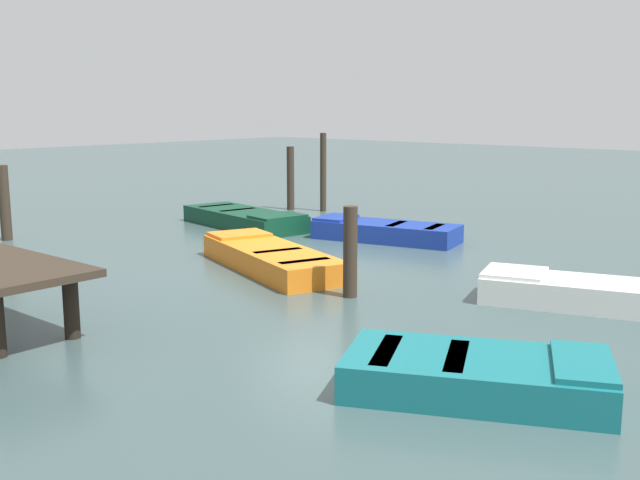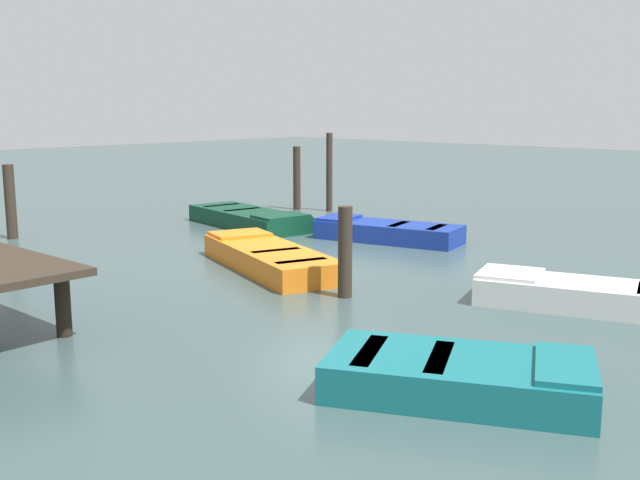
% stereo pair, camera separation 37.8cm
% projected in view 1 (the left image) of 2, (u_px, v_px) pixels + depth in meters
% --- Properties ---
extents(ground_plane, '(80.00, 80.00, 0.00)m').
position_uv_depth(ground_plane, '(320.00, 257.00, 14.82)').
color(ground_plane, '#384C4C').
extents(rowboat_dark_green, '(3.83, 1.91, 0.46)m').
position_uv_depth(rowboat_dark_green, '(244.00, 218.00, 18.48)').
color(rowboat_dark_green, '#0C3823').
rests_on(rowboat_dark_green, ground_plane).
extents(rowboat_blue, '(3.36, 1.86, 0.46)m').
position_uv_depth(rowboat_blue, '(385.00, 231.00, 16.64)').
color(rowboat_blue, navy).
rests_on(rowboat_blue, ground_plane).
extents(rowboat_orange, '(3.93, 2.39, 0.46)m').
position_uv_depth(rowboat_orange, '(270.00, 257.00, 13.76)').
color(rowboat_orange, orange).
rests_on(rowboat_orange, ground_plane).
extents(rowboat_white, '(4.22, 2.29, 0.46)m').
position_uv_depth(rowboat_white, '(623.00, 296.00, 10.98)').
color(rowboat_white, silver).
rests_on(rowboat_white, ground_plane).
extents(rowboat_teal, '(3.01, 2.42, 0.46)m').
position_uv_depth(rowboat_teal, '(478.00, 374.00, 7.79)').
color(rowboat_teal, '#14666B').
rests_on(rowboat_teal, ground_plane).
extents(mooring_piling_far_left, '(0.24, 0.24, 1.66)m').
position_uv_depth(mooring_piling_far_left, '(5.00, 203.00, 16.60)').
color(mooring_piling_far_left, '#33281E').
rests_on(mooring_piling_far_left, ground_plane).
extents(mooring_piling_mid_right, '(0.21, 0.21, 1.80)m').
position_uv_depth(mooring_piling_mid_right, '(290.00, 178.00, 21.46)').
color(mooring_piling_mid_right, '#33281E').
rests_on(mooring_piling_mid_right, ground_plane).
extents(mooring_piling_mid_left, '(0.22, 0.22, 1.43)m').
position_uv_depth(mooring_piling_mid_left, '(350.00, 252.00, 11.67)').
color(mooring_piling_mid_left, '#33281E').
rests_on(mooring_piling_mid_left, ground_plane).
extents(mooring_piling_center, '(0.17, 0.17, 2.19)m').
position_uv_depth(mooring_piling_center, '(323.00, 172.00, 21.11)').
color(mooring_piling_center, '#33281E').
rests_on(mooring_piling_center, ground_plane).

